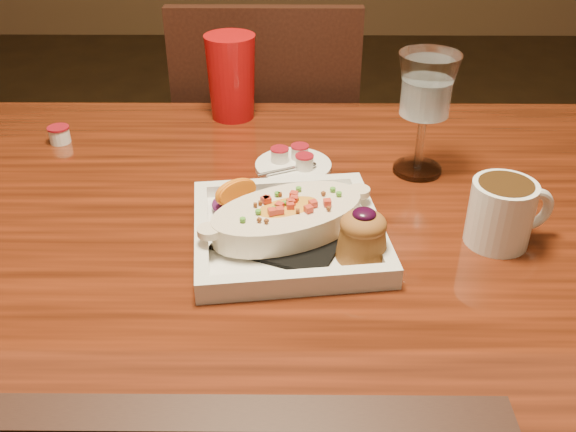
{
  "coord_description": "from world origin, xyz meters",
  "views": [
    {
      "loc": [
        0.06,
        -0.79,
        1.25
      ],
      "look_at": [
        0.05,
        -0.02,
        0.77
      ],
      "focal_mm": 40.0,
      "sensor_mm": 36.0,
      "label": 1
    }
  ],
  "objects_px": {
    "chair_far": "(269,167)",
    "coffee_mug": "(503,210)",
    "plate": "(294,224)",
    "goblet": "(426,92)",
    "saucer": "(293,164)",
    "red_tumbler": "(231,77)",
    "table": "(254,274)"
  },
  "relations": [
    {
      "from": "plate",
      "to": "goblet",
      "type": "xyz_separation_m",
      "value": [
        0.2,
        0.21,
        0.11
      ]
    },
    {
      "from": "plate",
      "to": "red_tumbler",
      "type": "height_order",
      "value": "red_tumbler"
    },
    {
      "from": "table",
      "to": "saucer",
      "type": "relative_size",
      "value": 11.79
    },
    {
      "from": "chair_far",
      "to": "red_tumbler",
      "type": "relative_size",
      "value": 5.82
    },
    {
      "from": "saucer",
      "to": "red_tumbler",
      "type": "relative_size",
      "value": 0.8
    },
    {
      "from": "saucer",
      "to": "plate",
      "type": "bearing_deg",
      "value": -89.45
    },
    {
      "from": "saucer",
      "to": "red_tumbler",
      "type": "height_order",
      "value": "red_tumbler"
    },
    {
      "from": "coffee_mug",
      "to": "saucer",
      "type": "height_order",
      "value": "coffee_mug"
    },
    {
      "from": "table",
      "to": "chair_far",
      "type": "bearing_deg",
      "value": 90.0
    },
    {
      "from": "table",
      "to": "saucer",
      "type": "bearing_deg",
      "value": 69.83
    },
    {
      "from": "plate",
      "to": "goblet",
      "type": "relative_size",
      "value": 1.43
    },
    {
      "from": "chair_far",
      "to": "goblet",
      "type": "bearing_deg",
      "value": 119.15
    },
    {
      "from": "coffee_mug",
      "to": "saucer",
      "type": "xyz_separation_m",
      "value": [
        -0.28,
        0.21,
        -0.04
      ]
    },
    {
      "from": "chair_far",
      "to": "red_tumbler",
      "type": "xyz_separation_m",
      "value": [
        -0.06,
        -0.25,
        0.32
      ]
    },
    {
      "from": "plate",
      "to": "coffee_mug",
      "type": "distance_m",
      "value": 0.28
    },
    {
      "from": "goblet",
      "to": "chair_far",
      "type": "bearing_deg",
      "value": 119.15
    },
    {
      "from": "chair_far",
      "to": "goblet",
      "type": "relative_size",
      "value": 4.66
    },
    {
      "from": "table",
      "to": "red_tumbler",
      "type": "distance_m",
      "value": 0.42
    },
    {
      "from": "goblet",
      "to": "red_tumbler",
      "type": "relative_size",
      "value": 1.25
    },
    {
      "from": "chair_far",
      "to": "saucer",
      "type": "distance_m",
      "value": 0.53
    },
    {
      "from": "saucer",
      "to": "goblet",
      "type": "bearing_deg",
      "value": -2.16
    },
    {
      "from": "red_tumbler",
      "to": "saucer",
      "type": "bearing_deg",
      "value": -61.78
    },
    {
      "from": "goblet",
      "to": "red_tumbler",
      "type": "distance_m",
      "value": 0.4
    },
    {
      "from": "goblet",
      "to": "saucer",
      "type": "distance_m",
      "value": 0.24
    },
    {
      "from": "coffee_mug",
      "to": "goblet",
      "type": "bearing_deg",
      "value": 97.51
    },
    {
      "from": "red_tumbler",
      "to": "chair_far",
      "type": "bearing_deg",
      "value": 76.83
    },
    {
      "from": "chair_far",
      "to": "coffee_mug",
      "type": "relative_size",
      "value": 7.63
    },
    {
      "from": "saucer",
      "to": "coffee_mug",
      "type": "bearing_deg",
      "value": -36.79
    },
    {
      "from": "plate",
      "to": "goblet",
      "type": "bearing_deg",
      "value": 38.26
    },
    {
      "from": "table",
      "to": "plate",
      "type": "height_order",
      "value": "plate"
    },
    {
      "from": "chair_far",
      "to": "plate",
      "type": "bearing_deg",
      "value": 95.15
    },
    {
      "from": "table",
      "to": "plate",
      "type": "xyz_separation_m",
      "value": [
        0.06,
        -0.05,
        0.13
      ]
    }
  ]
}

